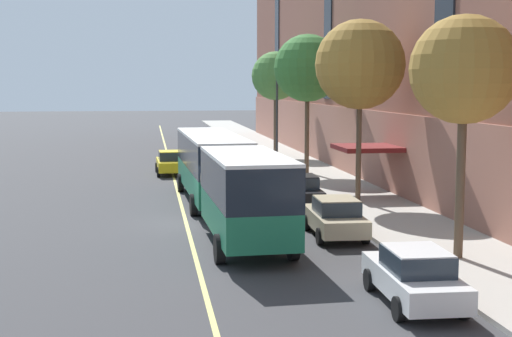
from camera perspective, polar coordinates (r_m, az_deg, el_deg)
ground_plane at (r=30.74m, az=-4.89°, el=-4.35°), size 260.00×260.00×0.00m
sidewalk at (r=35.25m, az=9.11°, el=-2.85°), size 4.60×160.00×0.15m
city_bus at (r=31.60m, az=-2.68°, el=-0.34°), size 3.39×19.62×3.44m
parked_car_black_0 at (r=40.96m, az=1.31°, el=-0.43°), size 2.00×4.76×1.56m
parked_car_black_1 at (r=34.53m, az=3.47°, el=-1.79°), size 2.08×4.26×1.56m
parked_car_navy_2 at (r=53.86m, az=-0.93°, el=1.30°), size 1.94×4.29×1.56m
parked_car_champagne_4 at (r=27.86m, az=6.36°, el=-3.89°), size 2.06×4.41×1.56m
parked_car_white_5 at (r=19.83m, az=12.56°, el=-8.41°), size 2.01×4.41×1.56m
parked_car_white_6 at (r=47.23m, az=0.03°, el=0.53°), size 2.11×4.31×1.56m
parked_car_champagne_7 at (r=61.50m, az=-2.02°, el=1.98°), size 2.06×4.71×1.56m
taxi_cab at (r=47.21m, az=-6.84°, el=0.48°), size 2.01×4.30×1.56m
street_tree_near_corner at (r=24.28m, az=16.31°, el=7.53°), size 3.57×3.57×8.02m
street_tree_mid_block at (r=35.16m, az=8.33°, el=8.21°), size 4.36×4.36×8.89m
street_tree_far_uptown at (r=46.37m, az=4.14°, el=7.99°), size 4.34×4.34×8.97m
street_tree_far_downtown at (r=57.73m, az=1.59°, el=7.39°), size 3.91×3.91×8.38m
street_lamp at (r=49.93m, az=1.74°, el=4.56°), size 0.36×1.48×6.18m
lane_centerline at (r=33.66m, az=-5.88°, el=-3.38°), size 0.16×140.00×0.01m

